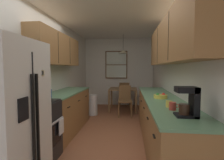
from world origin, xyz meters
TOP-DOWN VIEW (x-y plane):
  - ground_plane at (0.00, 1.00)m, footprint 12.00×12.00m
  - wall_left at (-1.35, 1.00)m, footprint 0.10×9.00m
  - wall_right at (1.35, 1.00)m, footprint 0.10×9.00m
  - wall_back at (0.00, 3.65)m, footprint 4.40×0.10m
  - ceiling_slab at (0.00, 1.00)m, footprint 4.40×9.00m
  - refrigerator at (-0.93, -1.27)m, footprint 0.76×0.80m
  - stove_range at (-0.99, -0.55)m, footprint 0.66×0.60m
  - microwave_over_range at (-1.11, -0.55)m, footprint 0.39×0.63m
  - counter_left at (-1.00, 0.70)m, footprint 0.64×1.91m
  - upper_cabinets_left at (-1.14, 0.65)m, footprint 0.33×1.99m
  - counter_right at (1.00, 0.17)m, footprint 0.64×3.28m
  - upper_cabinets_right at (1.14, 0.12)m, footprint 0.33×2.96m
  - dining_table at (0.20, 2.73)m, footprint 0.91×0.81m
  - dining_chair_near at (0.29, 2.12)m, footprint 0.42×0.42m
  - dining_chair_far at (0.24, 3.34)m, footprint 0.41×0.41m
  - pendant_light at (0.20, 2.73)m, footprint 0.31×0.31m
  - back_window at (-0.09, 3.58)m, footprint 0.84×0.05m
  - trash_bin at (-0.70, 2.10)m, footprint 0.30×0.30m
  - storage_canister at (-1.00, -0.07)m, footprint 0.11×0.11m
  - dish_towel at (-0.64, -0.40)m, footprint 0.02×0.16m
  - coffee_maker at (1.06, -1.06)m, footprint 0.22×0.18m
  - mug_by_coffeemaker at (0.96, -0.78)m, footprint 0.12×0.08m
  - mug_spare at (0.95, -0.63)m, footprint 0.12×0.08m
  - fruit_bowl at (0.96, 0.06)m, footprint 0.23×0.23m
  - table_serving_bowl at (0.27, 2.77)m, footprint 0.21×0.21m

SIDE VIEW (x-z plane):
  - ground_plane at x=0.00m, z-range 0.00..0.00m
  - trash_bin at x=-0.70m, z-range 0.00..0.62m
  - counter_right at x=1.00m, z-range 0.00..0.90m
  - counter_left at x=-1.00m, z-range 0.00..0.90m
  - stove_range at x=-0.99m, z-range -0.08..1.02m
  - dish_towel at x=-0.64m, z-range 0.38..0.62m
  - dining_chair_near at x=0.29m, z-range 0.05..0.95m
  - dining_chair_far at x=0.24m, z-range 0.05..0.95m
  - dining_table at x=0.20m, z-range 0.25..1.00m
  - table_serving_bowl at x=0.27m, z-range 0.75..0.81m
  - refrigerator at x=-0.93m, z-range 0.00..1.72m
  - fruit_bowl at x=0.96m, z-range 0.89..0.98m
  - mug_spare at x=0.95m, z-range 0.90..0.99m
  - mug_by_coffeemaker at x=0.96m, z-range 0.90..1.00m
  - storage_canister at x=-1.00m, z-range 0.90..1.06m
  - coffee_maker at x=1.06m, z-range 0.91..1.23m
  - wall_left at x=-1.35m, z-range 0.00..2.55m
  - wall_right at x=1.35m, z-range 0.00..2.55m
  - wall_back at x=0.00m, z-range 0.00..2.55m
  - back_window at x=-0.09m, z-range 1.03..2.08m
  - microwave_over_range at x=-1.11m, z-range 1.47..1.78m
  - upper_cabinets_left at x=-1.14m, z-range 1.49..2.16m
  - upper_cabinets_right at x=1.14m, z-range 1.50..2.26m
  - pendant_light at x=0.20m, z-range 1.66..2.29m
  - ceiling_slab at x=0.00m, z-range 2.55..2.63m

